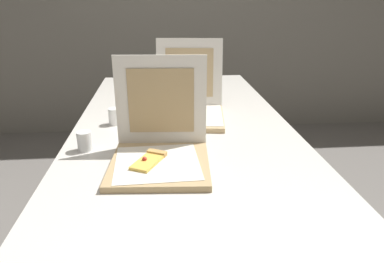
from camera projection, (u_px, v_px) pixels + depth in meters
name	position (u px, v px, depth m)	size (l,w,h in m)	color
table	(184.00, 140.00, 1.54)	(0.96, 2.16, 0.73)	beige
pizza_box_front	(160.00, 149.00, 1.22)	(0.36, 0.36, 0.35)	tan
pizza_box_middle	(188.00, 107.00, 1.68)	(0.38, 0.44, 0.35)	tan
cup_white_mid	(115.00, 116.00, 1.59)	(0.05, 0.05, 0.07)	white
cup_white_far	(134.00, 103.00, 1.79)	(0.05, 0.05, 0.07)	white
cup_white_near_center	(85.00, 141.00, 1.33)	(0.05, 0.05, 0.07)	white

